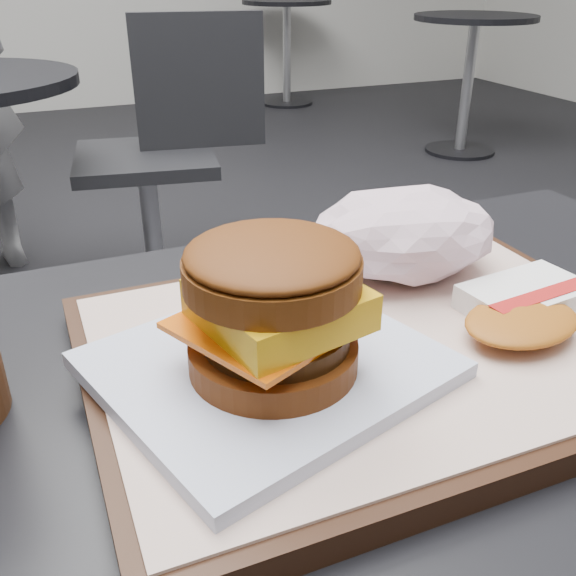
# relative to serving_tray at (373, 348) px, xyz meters

# --- Properties ---
(serving_tray) EXTENTS (0.38, 0.28, 0.02)m
(serving_tray) POSITION_rel_serving_tray_xyz_m (0.00, 0.00, 0.00)
(serving_tray) COLOR black
(serving_tray) RESTS_ON customer_table
(breakfast_sandwich) EXTENTS (0.23, 0.22, 0.09)m
(breakfast_sandwich) POSITION_rel_serving_tray_xyz_m (-0.08, -0.02, 0.05)
(breakfast_sandwich) COLOR white
(breakfast_sandwich) RESTS_ON serving_tray
(hash_brown) EXTENTS (0.13, 0.10, 0.02)m
(hash_brown) POSITION_rel_serving_tray_xyz_m (0.11, -0.02, 0.02)
(hash_brown) COLOR white
(hash_brown) RESTS_ON serving_tray
(crumpled_wrapper) EXTENTS (0.15, 0.12, 0.07)m
(crumpled_wrapper) POSITION_rel_serving_tray_xyz_m (0.07, 0.08, 0.04)
(crumpled_wrapper) COLOR white
(crumpled_wrapper) RESTS_ON serving_tray
(neighbor_chair) EXTENTS (0.63, 0.48, 0.88)m
(neighbor_chair) POSITION_rel_serving_tray_xyz_m (0.21, 1.67, -0.27)
(neighbor_chair) COLOR #A6A6AB
(neighbor_chair) RESTS_ON ground
(bg_table_near) EXTENTS (0.66, 0.66, 0.75)m
(bg_table_near) POSITION_rel_serving_tray_xyz_m (2.18, 2.74, -0.22)
(bg_table_near) COLOR black
(bg_table_near) RESTS_ON ground
(bg_table_far) EXTENTS (0.66, 0.66, 0.75)m
(bg_table_far) POSITION_rel_serving_tray_xyz_m (1.78, 4.44, -0.22)
(bg_table_far) COLOR black
(bg_table_far) RESTS_ON ground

